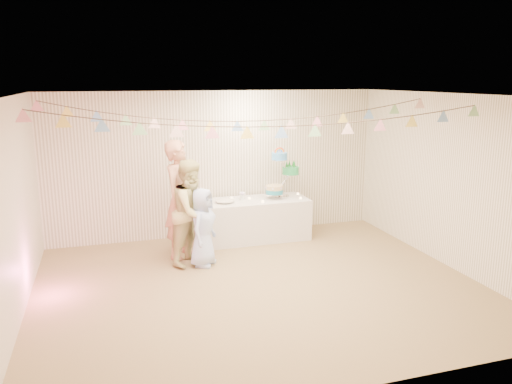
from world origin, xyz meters
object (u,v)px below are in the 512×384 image
object	(u,v)px
cake_stand	(282,172)
person_child	(203,227)
person_adult_b	(192,212)
table	(253,220)
person_adult_a	(180,199)

from	to	relation	value
cake_stand	person_child	size ratio (longest dim) A/B	0.69
person_adult_b	cake_stand	bearing A→B (deg)	-21.25
table	person_child	xyz separation A→B (m)	(-1.10, -0.99, 0.25)
cake_stand	person_adult_b	xyz separation A→B (m)	(-1.78, -0.87, -0.36)
cake_stand	person_adult_a	distance (m)	1.99
cake_stand	person_child	world-z (taller)	cake_stand
cake_stand	person_child	xyz separation A→B (m)	(-1.65, -1.04, -0.56)
person_adult_b	person_adult_a	bearing A→B (deg)	63.20
table	cake_stand	bearing A→B (deg)	5.19
table	person_child	bearing A→B (deg)	-138.19
cake_stand	person_adult_a	world-z (taller)	person_adult_a
table	person_adult_b	world-z (taller)	person_adult_b
table	cake_stand	world-z (taller)	cake_stand
table	person_child	world-z (taller)	person_child
table	person_adult_a	bearing A→B (deg)	-160.70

